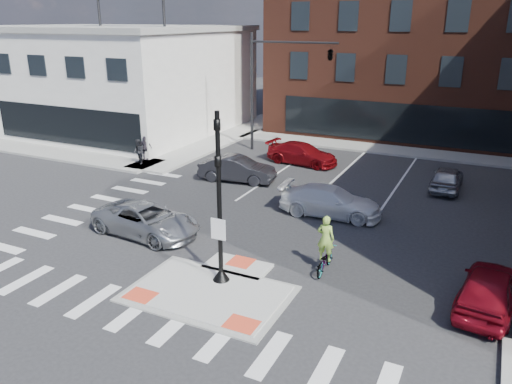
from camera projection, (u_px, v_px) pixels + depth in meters
The scene contains 18 objects.
ground at pixel (216, 288), 17.31m from camera, with size 120.00×120.00×0.00m, color #28282B.
refuge_island at pixel (212, 290), 17.07m from camera, with size 5.40×4.65×0.13m.
sidewalk_nw at pixel (125, 143), 37.19m from camera, with size 23.50×20.50×0.15m.
sidewalk_n at pixel (412, 152), 34.73m from camera, with size 26.00×3.00×0.15m, color gray.
building_nw at pixel (108, 77), 41.96m from camera, with size 20.40×16.40×14.40m.
building_n at pixel (443, 32), 40.68m from camera, with size 24.40×18.40×15.50m.
building_far_left at pixel (399, 52), 61.49m from camera, with size 10.00×12.00×10.00m, color slate.
signal_pole at pixel (220, 221), 16.87m from camera, with size 0.60×0.60×5.98m.
mast_arm_signal at pixel (308, 62), 31.99m from camera, with size 6.10×2.24×8.00m.
silver_suv at pixel (146, 220), 21.38m from camera, with size 2.26×4.90×1.36m, color #A0A3A7.
red_sedan at pixel (489, 289), 15.87m from camera, with size 1.68×4.17×1.42m, color maroon.
white_pickup at pixel (330, 201), 23.50m from camera, with size 1.95×4.80×1.39m, color white.
bg_car_dark at pixel (237, 169), 28.47m from camera, with size 1.52×4.35×1.43m, color #27272C.
bg_car_silver at pixel (447, 178), 27.05m from camera, with size 1.54×3.84×1.31m, color #A9ABB0.
bg_car_red at pixel (302, 154), 31.89m from camera, with size 1.89×4.64×1.35m, color maroon.
cyclist at pixel (325, 253), 18.21m from camera, with size 0.66×1.76×2.20m.
pedestrian_a at pixel (138, 152), 31.30m from camera, with size 0.76×0.59×1.57m, color black.
pedestrian_b at pixel (145, 148), 32.26m from camera, with size 0.90×0.38×1.54m, color #2E2932.
Camera 1 is at (7.93, -13.11, 8.84)m, focal length 35.00 mm.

